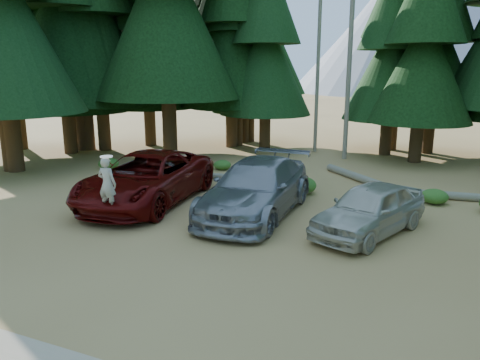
{
  "coord_description": "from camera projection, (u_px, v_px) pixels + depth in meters",
  "views": [
    {
      "loc": [
        5.41,
        -10.18,
        4.82
      ],
      "look_at": [
        -0.38,
        3.2,
        1.25
      ],
      "focal_mm": 35.0,
      "sensor_mm": 36.0,
      "label": 1
    }
  ],
  "objects": [
    {
      "name": "snag_front",
      "position": [
        351.0,
        42.0,
        23.5
      ],
      "size": [
        0.24,
        0.24,
        12.0
      ],
      "primitive_type": "cylinder",
      "color": "gray",
      "rests_on": "ground"
    },
    {
      "name": "silver_minivan_right",
      "position": [
        370.0,
        209.0,
        13.65
      ],
      "size": [
        3.23,
        4.73,
        1.5
      ],
      "primitive_type": "imported",
      "rotation": [
        0.0,
        0.0,
        -0.37
      ],
      "color": "beige",
      "rests_on": "ground"
    },
    {
      "name": "shrub_far_left",
      "position": [
        194.0,
        161.0,
        22.68
      ],
      "size": [
        1.11,
        1.11,
        0.61
      ],
      "primitive_type": "ellipsoid",
      "color": "#2A651E",
      "rests_on": "ground"
    },
    {
      "name": "log_mid",
      "position": [
        354.0,
        176.0,
        20.3
      ],
      "size": [
        3.01,
        2.96,
        0.32
      ],
      "primitive_type": "cylinder",
      "rotation": [
        0.0,
        1.57,
        -0.78
      ],
      "color": "gray",
      "rests_on": "ground"
    },
    {
      "name": "ground",
      "position": [
        205.0,
        254.0,
        12.3
      ],
      "size": [
        160.0,
        160.0,
        0.0
      ],
      "primitive_type": "plane",
      "color": "#9C7942",
      "rests_on": "ground"
    },
    {
      "name": "silver_minivan_center",
      "position": [
        256.0,
        188.0,
        15.41
      ],
      "size": [
        2.61,
        6.18,
        1.78
      ],
      "primitive_type": "imported",
      "rotation": [
        0.0,
        0.0,
        0.02
      ],
      "color": "gray",
      "rests_on": "ground"
    },
    {
      "name": "log_left",
      "position": [
        239.0,
        178.0,
        20.03
      ],
      "size": [
        3.79,
        0.58,
        0.27
      ],
      "primitive_type": "cylinder",
      "rotation": [
        0.0,
        1.57,
        0.08
      ],
      "color": "gray",
      "rests_on": "ground"
    },
    {
      "name": "red_pickup",
      "position": [
        147.0,
        178.0,
        16.73
      ],
      "size": [
        3.6,
        6.75,
        1.8
      ],
      "primitive_type": "imported",
      "rotation": [
        0.0,
        0.0,
        0.1
      ],
      "color": "#560907",
      "rests_on": "ground"
    },
    {
      "name": "snag_back",
      "position": [
        318.0,
        62.0,
        25.84
      ],
      "size": [
        0.2,
        0.2,
        10.0
      ],
      "primitive_type": "cylinder",
      "color": "gray",
      "rests_on": "ground"
    },
    {
      "name": "shrub_right",
      "position": [
        434.0,
        196.0,
        16.76
      ],
      "size": [
        0.95,
        0.95,
        0.52
      ],
      "primitive_type": "ellipsoid",
      "color": "#2A651E",
      "rests_on": "ground"
    },
    {
      "name": "shrub_center_right",
      "position": [
        280.0,
        184.0,
        18.56
      ],
      "size": [
        0.89,
        0.89,
        0.49
      ],
      "primitive_type": "ellipsoid",
      "color": "#2A651E",
      "rests_on": "ground"
    },
    {
      "name": "mountain_peak",
      "position": [
        406.0,
        23.0,
        88.94
      ],
      "size": [
        48.0,
        50.0,
        28.0
      ],
      "color": "#93949B",
      "rests_on": "ground"
    },
    {
      "name": "log_right",
      "position": [
        442.0,
        195.0,
        17.35
      ],
      "size": [
        4.71,
        0.8,
        0.3
      ],
      "primitive_type": "cylinder",
      "rotation": [
        0.0,
        1.57,
        0.11
      ],
      "color": "gray",
      "rests_on": "ground"
    },
    {
      "name": "frisbee_player",
      "position": [
        107.0,
        184.0,
        13.76
      ],
      "size": [
        0.61,
        0.44,
        1.64
      ],
      "rotation": [
        0.0,
        0.0,
        3.2
      ],
      "color": "beige",
      "rests_on": "ground"
    },
    {
      "name": "shrub_edge_west",
      "position": [
        109.0,
        163.0,
        22.37
      ],
      "size": [
        0.97,
        0.97,
        0.54
      ],
      "primitive_type": "ellipsoid",
      "color": "#2A651E",
      "rests_on": "ground"
    },
    {
      "name": "shrub_center_left",
      "position": [
        301.0,
        185.0,
        18.09
      ],
      "size": [
        1.2,
        1.2,
        0.66
      ],
      "primitive_type": "ellipsoid",
      "color": "#2A651E",
      "rests_on": "ground"
    },
    {
      "name": "shrub_left",
      "position": [
        222.0,
        165.0,
        22.25
      ],
      "size": [
        0.83,
        0.83,
        0.46
      ],
      "primitive_type": "ellipsoid",
      "color": "#2A651E",
      "rests_on": "ground"
    },
    {
      "name": "forest_belt_north",
      "position": [
        331.0,
        156.0,
        25.68
      ],
      "size": [
        36.0,
        7.0,
        22.0
      ],
      "primitive_type": null,
      "color": "black",
      "rests_on": "ground"
    }
  ]
}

